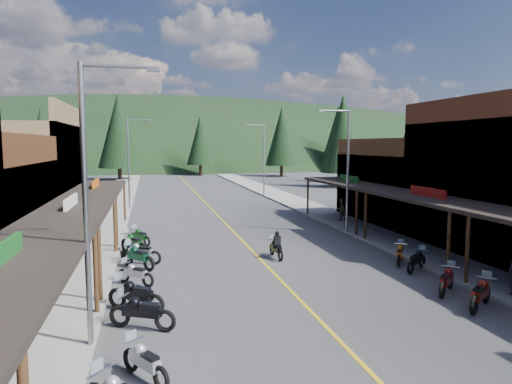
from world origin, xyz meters
TOP-DOWN VIEW (x-y plane):
  - ground at (0.00, 0.00)m, footprint 220.00×220.00m
  - centerline at (0.00, 20.00)m, footprint 0.15×90.00m
  - sidewalk_west at (-8.70, 20.00)m, footprint 3.40×94.00m
  - sidewalk_east at (8.70, 20.00)m, footprint 3.40×94.00m
  - shop_west_3 at (-13.78, 11.30)m, footprint 10.90×10.20m
  - shop_east_2 at (13.78, 1.70)m, footprint 10.90×9.00m
  - shop_east_3 at (13.75, 11.30)m, footprint 10.90×10.20m
  - streetlight_0 at (-6.95, -6.00)m, footprint 2.16×0.18m
  - streetlight_1 at (-6.95, 22.00)m, footprint 2.16×0.18m
  - streetlight_2 at (6.95, 8.00)m, footprint 2.16×0.18m
  - streetlight_3 at (6.95, 30.00)m, footprint 2.16×0.18m
  - ridge_hill at (0.00, 135.00)m, footprint 310.00×140.00m
  - pine_1 at (-24.00, 70.00)m, footprint 5.88×5.88m
  - pine_2 at (-10.00, 58.00)m, footprint 6.72×6.72m
  - pine_3 at (4.00, 66.00)m, footprint 5.04×5.04m
  - pine_4 at (18.00, 60.00)m, footprint 5.88×5.88m
  - pine_5 at (34.00, 72.00)m, footprint 6.72×6.72m
  - pine_6 at (46.00, 64.00)m, footprint 5.04×5.04m
  - pine_7 at (-32.00, 76.00)m, footprint 5.88×5.88m
  - pine_8 at (-22.00, 40.00)m, footprint 4.48×4.48m
  - pine_9 at (24.00, 45.00)m, footprint 4.93×4.93m
  - pine_10 at (-18.00, 50.00)m, footprint 5.38×5.38m
  - pine_11 at (20.00, 38.00)m, footprint 5.82×5.82m
  - bike_west_4 at (-5.58, -8.17)m, footprint 1.55×1.91m
  - bike_west_5 at (-5.70, -4.94)m, footprint 2.29×1.65m
  - bike_west_6 at (-5.93, -3.30)m, footprint 2.27×1.93m
  - bike_west_7 at (-6.02, -0.19)m, footprint 1.80×1.70m
  - bike_west_8 at (-5.97, 2.37)m, footprint 1.95×2.16m
  - bike_west_9 at (-5.86, 3.25)m, footprint 2.20×1.67m
  - bike_west_10 at (-6.26, 5.34)m, footprint 1.89×2.26m
  - bike_west_11 at (-5.96, 7.55)m, footprint 1.57×1.93m
  - bike_east_5 at (5.88, -5.84)m, footprint 2.14×1.82m
  - bike_east_6 at (5.79, -4.08)m, footprint 1.94×1.85m
  - bike_east_7 at (6.47, -0.97)m, footprint 1.92×1.63m
  - bike_east_8 at (6.42, 0.38)m, footprint 1.57×1.88m
  - rider_on_bike at (0.85, 2.79)m, footprint 0.72×1.92m
  - pedestrian_east_b at (8.49, 12.13)m, footprint 0.89×0.64m

SIDE VIEW (x-z plane):
  - ground at x=0.00m, z-range 0.00..0.00m
  - ridge_hill at x=0.00m, z-range -30.00..30.00m
  - centerline at x=0.00m, z-range 0.00..0.01m
  - sidewalk_west at x=-8.70m, z-range 0.00..0.15m
  - sidewalk_east at x=8.70m, z-range 0.00..0.15m
  - bike_east_8 at x=6.42m, z-range 0.00..1.06m
  - bike_west_7 at x=-6.02m, z-range 0.00..1.06m
  - bike_west_4 at x=-5.58m, z-range 0.00..1.07m
  - bike_west_11 at x=-5.96m, z-range 0.00..1.08m
  - bike_east_7 at x=6.47m, z-range 0.00..1.09m
  - bike_east_6 at x=5.79m, z-range 0.00..1.15m
  - rider_on_bike at x=0.85m, z-range -0.14..1.30m
  - bike_west_9 at x=-5.86m, z-range 0.00..1.22m
  - bike_east_5 at x=5.88m, z-range 0.00..1.22m
  - bike_west_8 at x=-5.97m, z-range 0.00..1.25m
  - bike_west_5 at x=-5.70m, z-range 0.00..1.25m
  - bike_west_10 at x=-6.26m, z-range 0.00..1.28m
  - bike_west_6 at x=-5.93m, z-range 0.00..1.29m
  - pedestrian_east_b at x=8.49m, z-range 0.15..1.82m
  - shop_east_3 at x=13.75m, z-range -0.57..5.63m
  - shop_east_2 at x=13.78m, z-range -0.58..7.62m
  - shop_west_3 at x=-13.78m, z-range -0.58..7.62m
  - streetlight_0 at x=-6.95m, z-range 0.46..8.46m
  - streetlight_1 at x=-6.95m, z-range 0.46..8.46m
  - streetlight_2 at x=6.95m, z-range 0.46..8.46m
  - streetlight_3 at x=6.95m, z-range 0.46..8.46m
  - pine_8 at x=-22.00m, z-range 0.98..10.98m
  - pine_9 at x=24.00m, z-range 0.98..11.78m
  - pine_3 at x=4.00m, z-range 0.98..11.98m
  - pine_6 at x=46.00m, z-range 0.98..11.98m
  - pine_10 at x=-18.00m, z-range 0.98..12.58m
  - pine_11 at x=20.00m, z-range 0.99..13.39m
  - pine_1 at x=-24.00m, z-range 0.99..13.49m
  - pine_4 at x=18.00m, z-range 0.99..13.49m
  - pine_7 at x=-32.00m, z-range 0.99..13.49m
  - pine_2 at x=-10.00m, z-range 0.99..14.99m
  - pine_5 at x=34.00m, z-range 0.99..14.99m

